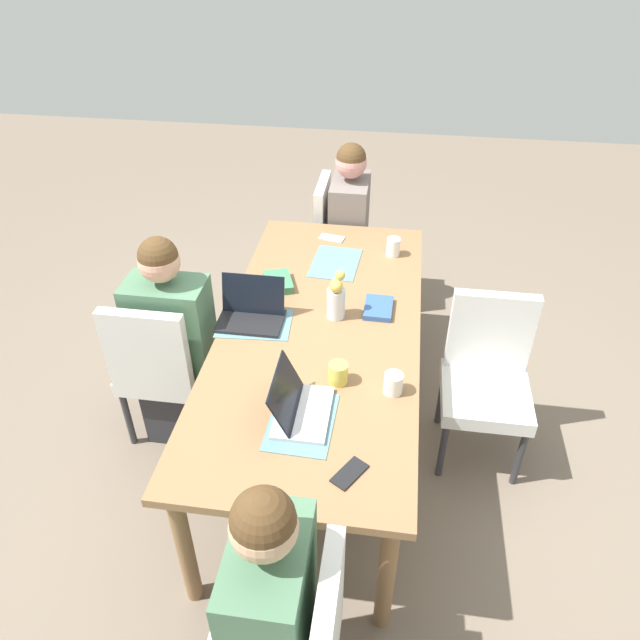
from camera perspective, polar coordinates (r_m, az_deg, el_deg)
The scene contains 21 objects.
ground_plane at distance 3.43m, azimuth 0.00°, elevation -10.75°, with size 10.00×10.00×0.00m, color #756656.
dining_table at distance 2.97m, azimuth 0.00°, elevation -1.90°, with size 2.17×0.97×0.75m.
chair_head_left_left_near at distance 4.22m, azimuth 1.80°, elevation 7.88°, with size 0.44×0.44×0.90m.
person_head_left_left_near at distance 4.15m, azimuth 2.74°, elevation 7.74°, with size 0.40×0.36×1.19m.
person_head_right_left_mid at distance 2.24m, azimuth -4.51°, elevation -26.85°, with size 0.40×0.36×1.19m.
chair_near_left_far at distance 3.21m, azimuth -14.95°, elevation -4.00°, with size 0.44×0.44×0.90m.
person_near_left_far at distance 3.23m, azimuth -13.58°, elevation -2.90°, with size 0.36×0.40×1.19m.
chair_far_right_near at distance 3.17m, azimuth 15.59°, elevation -4.84°, with size 0.44×0.44×0.90m.
flower_vase at distance 2.94m, azimuth 1.57°, elevation 2.13°, with size 0.10×0.09×0.26m.
placemat_head_left_left_near at distance 3.44m, azimuth 1.55°, elevation 5.46°, with size 0.36×0.26×0.00m, color slate.
placemat_head_right_left_mid at distance 2.46m, azimuth -1.76°, elevation -9.63°, with size 0.36×0.26×0.00m, color slate.
placemat_near_left_far at distance 2.98m, azimuth -6.25°, elevation -0.30°, with size 0.36×0.26×0.00m, color slate.
laptop_near_left_far at distance 2.98m, azimuth -6.54°, elevation 0.69°, with size 0.22×0.32×0.21m.
laptop_head_right_left_mid at distance 2.46m, azimuth -2.13°, elevation -8.22°, with size 0.32×0.22×0.20m.
coffee_mug_near_left at distance 2.60m, azimuth 1.74°, elevation -5.08°, with size 0.09×0.09×0.10m, color #DBC64C.
coffee_mug_near_right at distance 3.51m, azimuth 6.99°, elevation 6.91°, with size 0.08×0.08×0.11m, color white.
coffee_mug_centre_left at distance 2.57m, azimuth 6.99°, elevation -6.01°, with size 0.08×0.08×0.10m, color white.
book_red_cover at distance 3.06m, azimuth 5.58°, elevation 1.15°, with size 0.20×0.14×0.03m, color #335693.
book_blue_cover at distance 3.23m, azimuth -4.00°, elevation 3.61°, with size 0.20×0.14×0.04m, color #3D7F56.
phone_black at distance 2.29m, azimuth 2.82°, elevation -14.36°, with size 0.15×0.07×0.01m, color black.
phone_silver at distance 3.68m, azimuth 1.13°, elevation 7.80°, with size 0.15×0.07×0.01m, color silver.
Camera 1 is at (2.30, 0.33, 2.53)m, focal length 33.64 mm.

